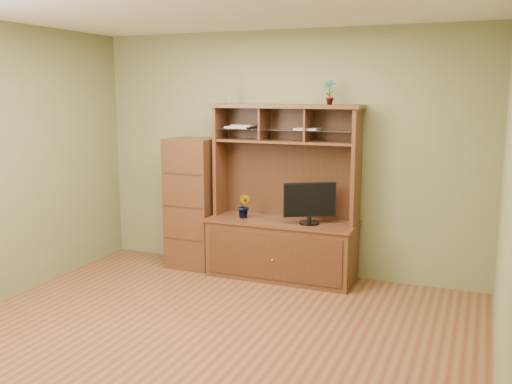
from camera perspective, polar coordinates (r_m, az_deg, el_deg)
The scene contains 8 objects.
room at distance 4.59m, azimuth -5.32°, elevation 1.40°, with size 4.54×4.04×2.74m.
media_hutch at distance 6.28m, azimuth 2.67°, elevation -3.92°, with size 1.66×0.61×1.90m.
monitor at distance 6.03m, azimuth 5.38°, elevation -1.04°, with size 0.50×0.31×0.44m.
orchid_plant at distance 6.30m, azimuth -1.16°, elevation -1.41°, with size 0.15×0.12×0.27m, color #29511B.
top_plant at distance 6.03m, azimuth 7.35°, elevation 9.88°, with size 0.14×0.09×0.26m, color #335C20.
reed_diffuser at distance 6.42m, azimuth -2.64°, elevation 9.82°, with size 0.06×0.06×0.29m.
magazines at distance 6.28m, azimuth 0.60°, elevation 6.50°, with size 1.06×0.21×0.04m.
side_cabinet at distance 6.68m, azimuth -6.31°, elevation -1.10°, with size 0.54×0.49×1.51m.
Camera 1 is at (2.09, -4.03, 2.03)m, focal length 40.00 mm.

